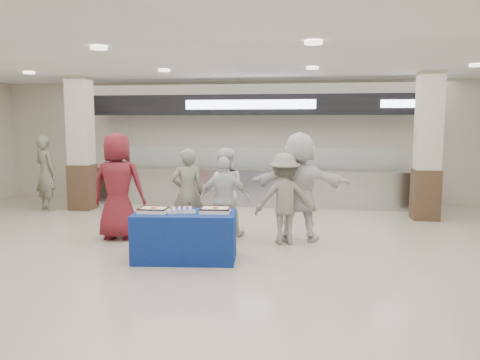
% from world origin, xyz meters
% --- Properties ---
extents(ground, '(14.00, 14.00, 0.00)m').
position_xyz_m(ground, '(0.00, 0.00, 0.00)').
color(ground, '#BEB4A2').
rests_on(ground, ground).
extents(serving_line, '(8.70, 0.85, 2.80)m').
position_xyz_m(serving_line, '(0.00, 5.40, 1.16)').
color(serving_line, '#B6B8BD').
rests_on(serving_line, ground).
extents(column_left, '(0.55, 0.55, 3.20)m').
position_xyz_m(column_left, '(-4.00, 4.20, 1.53)').
color(column_left, '#3B291A').
rests_on(column_left, ground).
extents(column_right, '(0.55, 0.55, 3.20)m').
position_xyz_m(column_right, '(4.00, 4.20, 1.53)').
color(column_right, '#3B291A').
rests_on(column_right, ground).
extents(display_table, '(1.62, 0.94, 0.75)m').
position_xyz_m(display_table, '(-0.41, 0.44, 0.38)').
color(display_table, navy).
rests_on(display_table, ground).
extents(sheet_cake_left, '(0.43, 0.33, 0.09)m').
position_xyz_m(sheet_cake_left, '(-0.87, 0.37, 0.80)').
color(sheet_cake_left, white).
rests_on(sheet_cake_left, display_table).
extents(sheet_cake_right, '(0.47, 0.37, 0.09)m').
position_xyz_m(sheet_cake_right, '(0.06, 0.50, 0.80)').
color(sheet_cake_right, white).
rests_on(sheet_cake_right, display_table).
extents(cupcake_tray, '(0.48, 0.41, 0.07)m').
position_xyz_m(cupcake_tray, '(-0.45, 0.43, 0.78)').
color(cupcake_tray, silver).
rests_on(cupcake_tray, display_table).
extents(civilian_maroon, '(0.99, 0.68, 1.94)m').
position_xyz_m(civilian_maroon, '(-1.95, 1.56, 0.97)').
color(civilian_maroon, maroon).
rests_on(civilian_maroon, ground).
extents(soldier_a, '(0.70, 0.59, 1.64)m').
position_xyz_m(soldier_a, '(-0.76, 1.92, 0.82)').
color(soldier_a, '#666C5C').
rests_on(soldier_a, ground).
extents(chef_tall, '(0.87, 0.71, 1.65)m').
position_xyz_m(chef_tall, '(-0.11, 2.13, 0.83)').
color(chef_tall, silver).
rests_on(chef_tall, ground).
extents(chef_short, '(0.94, 0.48, 1.53)m').
position_xyz_m(chef_short, '(0.01, 1.60, 0.76)').
color(chef_short, silver).
rests_on(chef_short, ground).
extents(soldier_b, '(1.13, 0.80, 1.59)m').
position_xyz_m(soldier_b, '(1.05, 1.67, 0.80)').
color(soldier_b, '#666C5C').
rests_on(soldier_b, ground).
extents(civilian_white, '(1.82, 0.59, 1.96)m').
position_xyz_m(civilian_white, '(1.30, 1.94, 0.98)').
color(civilian_white, white).
rests_on(civilian_white, ground).
extents(soldier_bg, '(0.79, 0.70, 1.81)m').
position_xyz_m(soldier_bg, '(-4.80, 3.94, 0.91)').
color(soldier_bg, '#666C5C').
rests_on(soldier_bg, ground).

